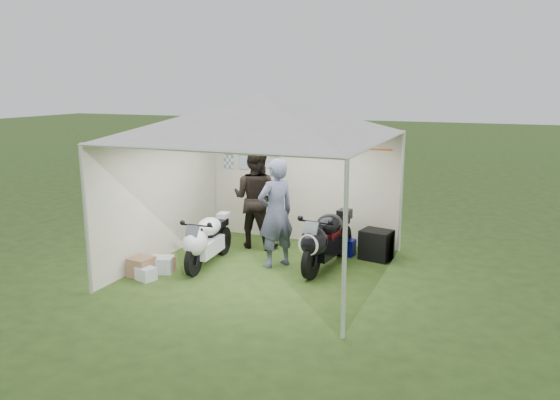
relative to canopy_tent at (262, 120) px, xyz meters
The scene contains 12 objects.
ground 2.58m from the canopy_tent, 89.22° to the right, with size 80.00×80.00×0.00m, color #2A4017.
canopy_tent is the anchor object (origin of this frame).
motorcycle_white 2.32m from the canopy_tent, 167.34° to the right, with size 0.49×1.78×0.87m.
motorcycle_black 2.30m from the canopy_tent, 23.82° to the left, with size 0.57×1.97×0.97m.
paddock_stand 2.97m from the canopy_tent, 50.84° to the left, with size 0.41×0.25×0.30m, color #0B0FAC.
person_dark_jacket 2.11m from the canopy_tent, 119.71° to the left, with size 0.95×0.74×1.96m, color black.
person_blue_jacket 1.64m from the canopy_tent, 59.88° to the left, with size 0.70×0.46×1.92m, color slate.
equipment_box 3.14m from the canopy_tent, 37.37° to the left, with size 0.54×0.44×0.54m, color black.
crate_0 3.00m from the canopy_tent, 152.40° to the right, with size 0.41×0.32×0.27m, color #B0B6B9.
crate_1 3.17m from the canopy_tent, 148.04° to the right, with size 0.36×0.36×0.32m, color #825F44.
crate_2 3.17m from the canopy_tent, 142.06° to the right, with size 0.30×0.25×0.22m, color silver.
crate_3 3.00m from the canopy_tent, 154.07° to the right, with size 0.38×0.27×0.25m, color brown.
Camera 1 is at (3.68, -8.25, 3.16)m, focal length 35.00 mm.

